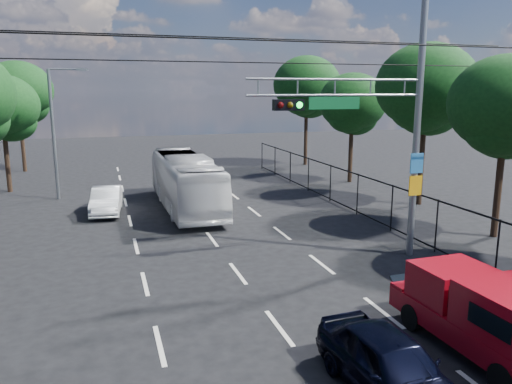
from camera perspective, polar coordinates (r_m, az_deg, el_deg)
name	(u,v)px	position (r m, az deg, el deg)	size (l,w,h in m)	color
lane_markings	(202,227)	(22.18, -6.15, -3.94)	(6.12, 38.00, 0.01)	beige
signal_mast	(388,110)	(17.65, 14.81, 9.02)	(6.43, 0.39, 9.50)	slate
streetlight_left	(56,127)	(29.16, -21.86, 6.87)	(2.09, 0.22, 7.08)	slate
utility_wires	(229,47)	(16.39, -3.07, 16.18)	(22.00, 5.04, 0.74)	black
fence_right	(377,201)	(22.94, 13.70, -1.05)	(0.06, 34.03, 2.00)	black
tree_right_b	(506,112)	(22.12, 26.64, 8.15)	(4.50, 4.50, 7.31)	black
tree_right_c	(426,94)	(27.12, 18.86, 10.58)	(5.10, 5.10, 8.29)	black
tree_right_d	(352,107)	(32.89, 10.97, 9.52)	(4.32, 4.32, 7.02)	black
tree_right_e	(307,90)	(40.19, 5.83, 11.54)	(5.28, 5.28, 8.58)	black
tree_left_d	(3,111)	(32.49, -26.98, 8.22)	(4.20, 4.20, 6.83)	black
tree_left_e	(18,96)	(40.41, -25.51, 9.92)	(4.92, 4.92, 7.99)	black
red_pickup	(487,314)	(12.64, 24.88, -12.54)	(1.96, 4.98, 1.83)	black
navy_hatchback	(391,366)	(10.58, 15.15, -18.63)	(1.55, 3.86, 1.31)	black
white_bus	(186,181)	(25.52, -8.05, 1.20)	(2.30, 9.82, 2.73)	silver
white_van	(106,200)	(25.43, -16.73, -0.92)	(1.33, 3.82, 1.26)	silver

